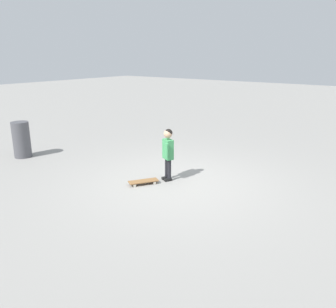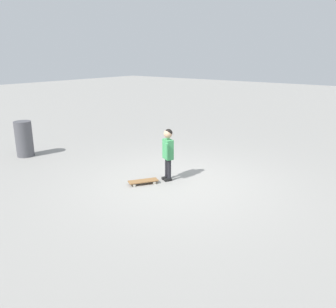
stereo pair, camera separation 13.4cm
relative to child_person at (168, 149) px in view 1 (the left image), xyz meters
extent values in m
plane|color=gray|center=(-0.30, 0.02, -0.66)|extent=(50.00, 50.00, 0.00)
cylinder|color=black|center=(-0.05, 0.02, -0.42)|extent=(0.08, 0.08, 0.42)
cube|color=black|center=(-0.04, 0.05, -0.63)|extent=(0.14, 0.17, 0.05)
cylinder|color=black|center=(0.05, -0.03, -0.42)|extent=(0.08, 0.08, 0.42)
cube|color=black|center=(0.06, 0.00, -0.63)|extent=(0.14, 0.17, 0.05)
cube|color=#3F9959|center=(0.00, 0.00, -0.01)|extent=(0.28, 0.23, 0.40)
cylinder|color=#3F9959|center=(-0.09, 0.16, -0.01)|extent=(0.06, 0.06, 0.32)
cylinder|color=#3F9959|center=(0.11, -0.12, -0.01)|extent=(0.06, 0.06, 0.32)
sphere|color=tan|center=(0.00, 0.00, 0.31)|extent=(0.17, 0.17, 0.17)
sphere|color=black|center=(-0.01, -0.01, 0.32)|extent=(0.16, 0.16, 0.16)
cube|color=olive|center=(0.24, 0.49, -0.59)|extent=(0.47, 0.59, 0.02)
cube|color=#B7B7BC|center=(0.35, 0.66, -0.61)|extent=(0.11, 0.08, 0.02)
cube|color=#B7B7BC|center=(0.13, 0.31, -0.61)|extent=(0.11, 0.08, 0.02)
cylinder|color=beige|center=(0.29, 0.70, -0.63)|extent=(0.06, 0.06, 0.06)
cylinder|color=beige|center=(0.41, 0.62, -0.63)|extent=(0.06, 0.06, 0.06)
cylinder|color=beige|center=(0.07, 0.35, -0.63)|extent=(0.06, 0.06, 0.06)
cylinder|color=beige|center=(0.20, 0.27, -0.63)|extent=(0.06, 0.06, 0.06)
cylinder|color=#4C4C51|center=(3.88, 0.85, -0.21)|extent=(0.42, 0.42, 0.88)
camera|label=1|loc=(-3.92, 5.26, 1.82)|focal=36.55mm
camera|label=2|loc=(-4.02, 5.18, 1.82)|focal=36.55mm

